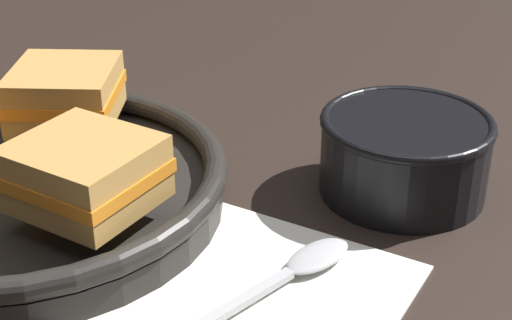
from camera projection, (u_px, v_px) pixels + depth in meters
name	position (u px, v px, depth m)	size (l,w,h in m)	color
ground_plane	(299.00, 230.00, 0.59)	(4.00, 4.00, 0.00)	black
napkin	(246.00, 309.00, 0.50)	(0.24, 0.22, 0.00)	white
soup_bowl	(405.00, 150.00, 0.62)	(0.14, 0.14, 0.07)	black
spoon	(294.00, 270.00, 0.53)	(0.18, 0.03, 0.01)	#B7B7BC
skillet	(26.00, 188.00, 0.60)	(0.31, 0.31, 0.04)	black
sandwich_near_left	(85.00, 173.00, 0.53)	(0.10, 0.10, 0.05)	#C18E47
sandwich_near_right	(65.00, 94.00, 0.65)	(0.12, 0.12, 0.05)	#C18E47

